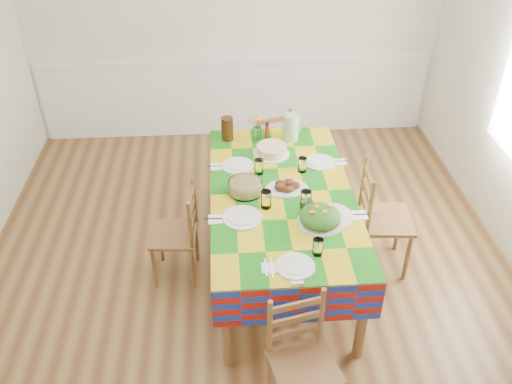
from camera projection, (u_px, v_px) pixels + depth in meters
room at (247, 136)px, 3.74m from camera, size 4.58×5.08×2.78m
wainscot at (236, 95)px, 6.26m from camera, size 4.41×0.06×0.92m
dining_table at (281, 201)px, 4.20m from camera, size 1.10×2.04×0.79m
setting_near_head at (303, 259)px, 3.49m from camera, size 0.42×0.28×0.12m
setting_left_near at (250, 211)px, 3.91m from camera, size 0.52×0.31×0.14m
setting_left_far at (244, 166)px, 4.40m from camera, size 0.48×0.28×0.13m
setting_right_near at (324, 210)px, 3.92m from camera, size 0.55×0.32×0.14m
setting_right_far at (314, 163)px, 4.44m from camera, size 0.49×0.28×0.12m
meat_platter at (287, 187)px, 4.16m from camera, size 0.34×0.24×0.07m
salad_platter at (320, 217)px, 3.81m from camera, size 0.33×0.33×0.14m
pasta_bowl at (245, 187)px, 4.12m from camera, size 0.26×0.26×0.09m
cake at (272, 150)px, 4.58m from camera, size 0.30×0.30×0.08m
serving_utensils at (307, 199)px, 4.07m from camera, size 0.14×0.31×0.01m
flower_vase at (257, 130)px, 4.75m from camera, size 0.15×0.12×0.24m
hot_sauce at (267, 130)px, 4.79m from camera, size 0.04×0.04×0.15m
green_pitcher at (291, 127)px, 4.75m from camera, size 0.14×0.14×0.24m
tea_pitcher at (227, 129)px, 4.75m from camera, size 0.11×0.11×0.21m
name_card at (297, 283)px, 3.34m from camera, size 0.08×0.03×0.02m
chair_near at (302, 361)px, 3.31m from camera, size 0.46×0.45×0.88m
chair_far at (268, 147)px, 5.41m from camera, size 0.49×0.48×0.87m
chair_left at (179, 234)px, 4.32m from camera, size 0.39×0.40×0.85m
chair_right at (380, 219)px, 4.38m from camera, size 0.44×0.46×0.97m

